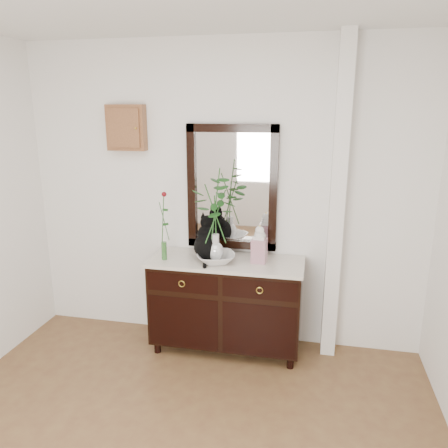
% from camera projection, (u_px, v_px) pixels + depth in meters
% --- Properties ---
extents(wall_back, '(3.60, 0.04, 2.70)m').
position_uv_depth(wall_back, '(221.00, 197.00, 3.89)').
color(wall_back, white).
rests_on(wall_back, ground).
extents(pilaster, '(0.12, 0.20, 2.70)m').
position_uv_depth(pilaster, '(337.00, 204.00, 3.61)').
color(pilaster, white).
rests_on(pilaster, ground).
extents(sideboard, '(1.33, 0.52, 0.82)m').
position_uv_depth(sideboard, '(226.00, 300.00, 3.86)').
color(sideboard, black).
rests_on(sideboard, ground).
extents(wall_mirror, '(0.80, 0.06, 1.10)m').
position_uv_depth(wall_mirror, '(232.00, 188.00, 3.83)').
color(wall_mirror, black).
rests_on(wall_mirror, wall_back).
extents(key_cabinet, '(0.35, 0.10, 0.40)m').
position_uv_depth(key_cabinet, '(126.00, 128.00, 3.86)').
color(key_cabinet, brown).
rests_on(key_cabinet, wall_back).
extents(cat, '(0.33, 0.38, 0.38)m').
position_uv_depth(cat, '(207.00, 238.00, 3.75)').
color(cat, black).
rests_on(cat, sideboard).
extents(lotus_bowl, '(0.41, 0.41, 0.08)m').
position_uv_depth(lotus_bowl, '(216.00, 258.00, 3.70)').
color(lotus_bowl, white).
rests_on(lotus_bowl, sideboard).
extents(vase_branches, '(0.50, 0.50, 0.80)m').
position_uv_depth(vase_branches, '(215.00, 215.00, 3.60)').
color(vase_branches, silver).
rests_on(vase_branches, lotus_bowl).
extents(bud_vase_rose, '(0.10, 0.10, 0.61)m').
position_uv_depth(bud_vase_rose, '(163.00, 226.00, 3.70)').
color(bud_vase_rose, '#366E31').
rests_on(bud_vase_rose, sideboard).
extents(ginger_jar, '(0.13, 0.13, 0.33)m').
position_uv_depth(ginger_jar, '(259.00, 244.00, 3.67)').
color(ginger_jar, silver).
rests_on(ginger_jar, sideboard).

